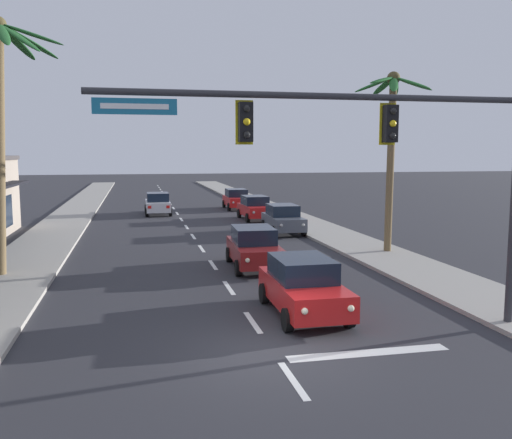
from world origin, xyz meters
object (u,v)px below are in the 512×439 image
object	(u,v)px
sedan_oncoming_far	(158,203)
palm_right_second	(392,125)
sedan_third_in_queue	(254,247)
sedan_parked_far_kerb	(255,208)
sedan_parked_nearest_kerb	(236,199)
sedan_parked_mid_kerb	(283,219)
traffic_signal_mast	(392,147)
sedan_lead_at_stop_bar	(303,286)

from	to	relation	value
sedan_oncoming_far	palm_right_second	world-z (taller)	palm_right_second
sedan_third_in_queue	palm_right_second	bearing A→B (deg)	14.29
sedan_parked_far_kerb	sedan_parked_nearest_kerb	bearing A→B (deg)	89.80
sedan_oncoming_far	sedan_parked_mid_kerb	world-z (taller)	same
traffic_signal_mast	sedan_third_in_queue	size ratio (longest dim) A/B	2.47
sedan_parked_nearest_kerb	sedan_oncoming_far	bearing A→B (deg)	-157.45
sedan_oncoming_far	sedan_parked_far_kerb	distance (m)	8.12
sedan_lead_at_stop_bar	sedan_oncoming_far	bearing A→B (deg)	96.43
palm_right_second	sedan_parked_mid_kerb	bearing A→B (deg)	112.50
traffic_signal_mast	sedan_third_in_queue	bearing A→B (deg)	99.98
sedan_parked_nearest_kerb	sedan_lead_at_stop_bar	bearing A→B (deg)	-96.64
sedan_parked_far_kerb	palm_right_second	bearing A→B (deg)	-76.89
sedan_third_in_queue	sedan_parked_far_kerb	bearing A→B (deg)	77.58
sedan_third_in_queue	palm_right_second	xyz separation A→B (m)	(6.84, 1.74, 5.13)
sedan_lead_at_stop_bar	sedan_third_in_queue	world-z (taller)	same
sedan_parked_nearest_kerb	sedan_parked_mid_kerb	distance (m)	14.24
sedan_parked_nearest_kerb	sedan_parked_far_kerb	distance (m)	7.49
traffic_signal_mast	sedan_oncoming_far	size ratio (longest dim) A/B	2.50
sedan_lead_at_stop_bar	sedan_parked_mid_kerb	bearing A→B (deg)	76.94
sedan_parked_nearest_kerb	sedan_parked_far_kerb	world-z (taller)	same
sedan_oncoming_far	sedan_parked_nearest_kerb	xyz separation A→B (m)	(6.62, 2.75, 0.00)
sedan_parked_nearest_kerb	sedan_parked_mid_kerb	size ratio (longest dim) A/B	1.00
sedan_parked_mid_kerb	sedan_parked_far_kerb	size ratio (longest dim) A/B	1.00
traffic_signal_mast	sedan_parked_far_kerb	world-z (taller)	traffic_signal_mast
sedan_lead_at_stop_bar	traffic_signal_mast	bearing A→B (deg)	-55.76
traffic_signal_mast	sedan_parked_nearest_kerb	bearing A→B (deg)	86.57
sedan_lead_at_stop_bar	sedan_parked_far_kerb	distance (m)	23.01
sedan_parked_far_kerb	sedan_third_in_queue	bearing A→B (deg)	-102.42
sedan_oncoming_far	sedan_third_in_queue	bearing A→B (deg)	-81.56
sedan_oncoming_far	sedan_parked_mid_kerb	size ratio (longest dim) A/B	0.99
sedan_parked_nearest_kerb	traffic_signal_mast	bearing A→B (deg)	-93.43
sedan_parked_nearest_kerb	palm_right_second	xyz separation A→B (m)	(3.29, -21.73, 5.13)
sedan_lead_at_stop_bar	sedan_oncoming_far	world-z (taller)	same
sedan_parked_far_kerb	palm_right_second	size ratio (longest dim) A/B	0.53
sedan_oncoming_far	sedan_parked_far_kerb	xyz separation A→B (m)	(6.59, -4.74, 0.00)
traffic_signal_mast	sedan_parked_mid_kerb	distance (m)	18.86
sedan_parked_mid_kerb	sedan_parked_far_kerb	world-z (taller)	same
traffic_signal_mast	sedan_oncoming_far	world-z (taller)	traffic_signal_mast
traffic_signal_mast	sedan_oncoming_far	xyz separation A→B (m)	(-4.67, 29.79, -4.02)
sedan_parked_mid_kerb	sedan_parked_far_kerb	distance (m)	6.76
sedan_lead_at_stop_bar	sedan_parked_nearest_kerb	bearing A→B (deg)	83.36
traffic_signal_mast	sedan_lead_at_stop_bar	bearing A→B (deg)	124.24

